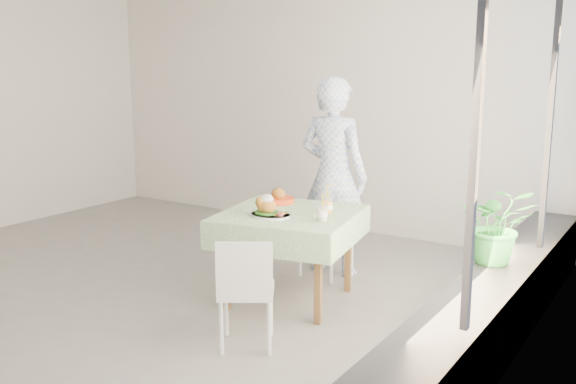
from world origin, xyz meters
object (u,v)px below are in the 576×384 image
Objects in this scene: main_dish at (268,209)px; potted_plant at (497,225)px; cafe_table at (290,246)px; diner at (333,176)px; chair_far at (327,247)px; chair_near at (247,313)px; juice_cup_orange at (327,206)px.

potted_plant is (1.62, 0.53, -0.01)m from main_dish.
main_dish reaches higher than cafe_table.
main_dish is (-0.01, -1.03, -0.11)m from diner.
chair_far is at bearing 165.83° from potted_plant.
cafe_table is 0.40m from main_dish.
chair_near is at bearing -76.04° from cafe_table.
main_dish reaches higher than chair_far.
juice_cup_orange is 0.49× the size of potted_plant.
chair_far is 0.89m from juice_cup_orange.
cafe_table is at bearing 103.96° from chair_near.
chair_near is 1.87m from diner.
diner is 5.40× the size of main_dish.
chair_far is 1.75m from potted_plant.
chair_near is 1.16m from juice_cup_orange.
chair_near is 1.88m from potted_plant.
chair_near is 2.34× the size of main_dish.
chair_far is 1.49× the size of potted_plant.
chair_far is 0.47× the size of diner.
chair_near is 0.43× the size of diner.
main_dish is (-0.29, 0.70, 0.56)m from chair_near.
chair_far is 1.08× the size of chair_near.
main_dish reaches higher than chair_near.
potted_plant reaches higher than juice_cup_orange.
diner is (0.00, 0.10, 0.65)m from chair_far.
diner reaches higher than chair_near.
diner reaches higher than cafe_table.
juice_cup_orange is (0.05, 1.01, 0.56)m from chair_near.
potted_plant is (1.28, 0.21, -0.02)m from juice_cup_orange.
cafe_table is 1.55× the size of chair_near.
potted_plant is at bearing 9.20° from juice_cup_orange.
cafe_table is 1.62m from potted_plant.
chair_far is at bearing 89.66° from main_dish.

